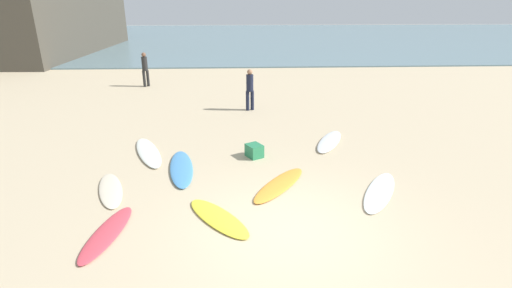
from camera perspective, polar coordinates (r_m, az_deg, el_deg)
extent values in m
plane|color=#C6B28E|center=(7.68, 5.13, -12.76)|extent=(120.00, 120.00, 0.00)
cube|color=slate|center=(44.93, -1.44, 15.61)|extent=(120.00, 40.00, 0.08)
ellipsoid|color=yellow|center=(8.03, -5.63, -10.89)|extent=(1.62, 1.88, 0.06)
ellipsoid|color=white|center=(12.20, 10.89, 0.40)|extent=(1.43, 2.16, 0.09)
ellipsoid|color=#4990D1|center=(10.32, -11.06, -3.53)|extent=(0.98, 2.47, 0.09)
ellipsoid|color=white|center=(9.43, 17.95, -6.77)|extent=(1.60, 2.22, 0.06)
ellipsoid|color=beige|center=(9.68, -20.85, -6.41)|extent=(1.14, 1.97, 0.06)
ellipsoid|color=#DA4553|center=(8.06, -21.31, -12.26)|extent=(0.80, 2.01, 0.06)
ellipsoid|color=#F69C33|center=(9.30, 3.53, -6.05)|extent=(1.70, 2.12, 0.07)
ellipsoid|color=silver|center=(11.59, -15.75, -1.17)|extent=(1.46, 2.55, 0.08)
cylinder|color=#191E33|center=(15.40, -1.26, 6.45)|extent=(0.14, 0.14, 0.78)
cylinder|color=#191E33|center=(15.47, -0.57, 6.52)|extent=(0.14, 0.14, 0.78)
cylinder|color=#191E33|center=(15.27, -0.93, 9.09)|extent=(0.36, 0.36, 0.65)
sphere|color=#9E7051|center=(15.18, -0.94, 10.68)|extent=(0.21, 0.21, 0.21)
cylinder|color=black|center=(20.54, -15.81, 9.41)|extent=(0.14, 0.14, 0.81)
cylinder|color=black|center=(20.46, -16.32, 9.31)|extent=(0.14, 0.14, 0.81)
cylinder|color=black|center=(20.37, -16.28, 11.40)|extent=(0.39, 0.39, 0.68)
sphere|color=brown|center=(20.31, -16.41, 12.65)|extent=(0.22, 0.22, 0.22)
cube|color=#287F51|center=(10.87, -0.25, -1.01)|extent=(0.56, 0.59, 0.37)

